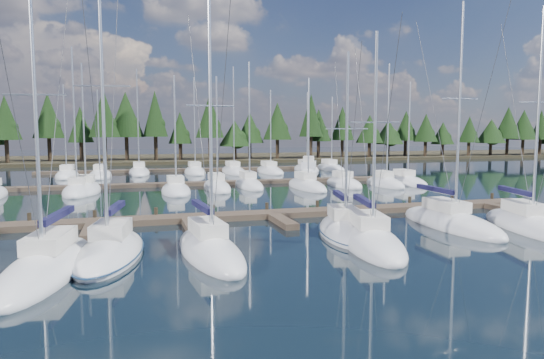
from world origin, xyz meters
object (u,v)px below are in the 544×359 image
object	(u,v)px
front_sailboat_2	(210,250)
front_sailboat_4	(344,231)
front_sailboat_5	(450,222)
front_sailboat_6	(527,225)
motor_yacht_right	(309,170)
main_dock	(273,216)
front_sailboat_1	(110,252)
front_sailboat_3	(370,241)
front_sailboat_0	(47,267)

from	to	relation	value
front_sailboat_2	front_sailboat_4	xyz separation A→B (m)	(8.37, 2.41, -0.01)
front_sailboat_5	front_sailboat_6	distance (m)	4.64
front_sailboat_2	front_sailboat_4	size ratio (longest dim) A/B	1.17
motor_yacht_right	main_dock	bearing A→B (deg)	-114.33
front_sailboat_1	front_sailboat_5	world-z (taller)	front_sailboat_1
motor_yacht_right	front_sailboat_1	bearing A→B (deg)	-121.66
front_sailboat_1	front_sailboat_2	distance (m)	4.83
front_sailboat_4	front_sailboat_5	world-z (taller)	front_sailboat_5
front_sailboat_2	front_sailboat_3	size ratio (longest dim) A/B	1.11
front_sailboat_3	front_sailboat_4	xyz separation A→B (m)	(-0.27, 2.77, 0.00)
main_dock	front_sailboat_3	size ratio (longest dim) A/B	3.66
front_sailboat_6	motor_yacht_right	world-z (taller)	front_sailboat_6
front_sailboat_2	motor_yacht_right	xyz separation A→B (m)	(21.65, 43.75, 0.17)
front_sailboat_4	front_sailboat_3	bearing A→B (deg)	-84.49
front_sailboat_1	front_sailboat_6	distance (m)	24.93
front_sailboat_5	main_dock	bearing A→B (deg)	149.33
front_sailboat_5	front_sailboat_3	bearing A→B (deg)	-156.07
front_sailboat_1	front_sailboat_4	size ratio (longest dim) A/B	1.31
front_sailboat_0	front_sailboat_4	distance (m)	15.99
front_sailboat_0	front_sailboat_1	distance (m)	3.17
front_sailboat_2	main_dock	bearing A→B (deg)	56.56
front_sailboat_0	front_sailboat_4	size ratio (longest dim) A/B	1.22
motor_yacht_right	front_sailboat_5	bearing A→B (deg)	-97.77
front_sailboat_6	main_dock	bearing A→B (deg)	150.18
front_sailboat_0	front_sailboat_3	bearing A→B (deg)	2.15
main_dock	motor_yacht_right	world-z (taller)	motor_yacht_right
front_sailboat_2	front_sailboat_6	bearing A→B (deg)	2.27
front_sailboat_5	front_sailboat_4	bearing A→B (deg)	-176.00
front_sailboat_0	front_sailboat_5	xyz separation A→B (m)	(23.34, 3.90, 0.01)
front_sailboat_1	front_sailboat_6	xyz separation A→B (m)	(24.93, -0.16, -0.00)
front_sailboat_6	motor_yacht_right	xyz separation A→B (m)	(1.46, 42.95, 0.17)
front_sailboat_5	front_sailboat_6	xyz separation A→B (m)	(4.11, -2.15, 0.00)
main_dock	front_sailboat_6	xyz separation A→B (m)	(14.27, -8.18, 0.08)
front_sailboat_0	front_sailboat_5	size ratio (longest dim) A/B	0.94
main_dock	front_sailboat_0	distance (m)	16.51
main_dock	front_sailboat_1	distance (m)	13.34
main_dock	front_sailboat_2	bearing A→B (deg)	-123.44
front_sailboat_0	front_sailboat_4	xyz separation A→B (m)	(15.63, 3.36, -0.01)
motor_yacht_right	front_sailboat_0	bearing A→B (deg)	-122.90
front_sailboat_0	motor_yacht_right	size ratio (longest dim) A/B	1.63
front_sailboat_6	front_sailboat_2	bearing A→B (deg)	-177.73
main_dock	front_sailboat_4	xyz separation A→B (m)	(2.44, -6.56, 0.07)
main_dock	front_sailboat_4	bearing A→B (deg)	-69.61
front_sailboat_5	motor_yacht_right	distance (m)	41.18
main_dock	front_sailboat_4	size ratio (longest dim) A/B	3.85
main_dock	front_sailboat_5	xyz separation A→B (m)	(10.16, -6.02, 0.08)
front_sailboat_4	front_sailboat_5	xyz separation A→B (m)	(7.72, 0.54, 0.01)
front_sailboat_1	front_sailboat_4	bearing A→B (deg)	6.33
front_sailboat_5	motor_yacht_right	size ratio (longest dim) A/B	1.74
front_sailboat_0	front_sailboat_2	world-z (taller)	front_sailboat_0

